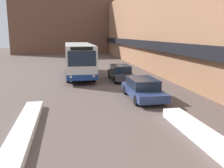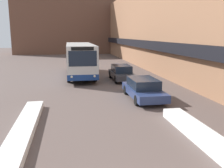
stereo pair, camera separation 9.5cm
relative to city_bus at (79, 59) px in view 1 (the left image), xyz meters
name	(u,v)px [view 1 (the left image)]	position (x,y,z in m)	size (l,w,h in m)	color
building_row_right	(170,25)	(10.45, 1.86, 3.43)	(5.50, 60.00, 10.45)	#996B4C
building_backdrop_far	(73,20)	(0.47, 32.61, 5.46)	(26.00, 8.00, 14.48)	brown
snow_bank_left	(11,159)	(-3.13, -17.40, -1.60)	(0.90, 13.34, 0.34)	silver
snow_bank_right	(222,149)	(4.07, -18.07, -1.56)	(0.90, 8.76, 0.42)	silver
city_bus	(79,59)	(0.00, 0.00, 0.00)	(2.62, 10.67, 3.25)	silver
parked_car_front	(143,89)	(3.67, -9.98, -1.09)	(1.91, 4.69, 1.35)	navy
parked_car_middle	(121,73)	(3.67, -3.03, -1.06)	(1.80, 4.40, 1.40)	#38383D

